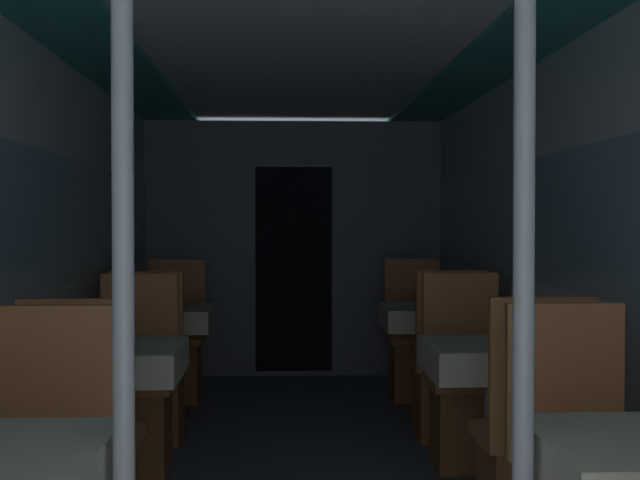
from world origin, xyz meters
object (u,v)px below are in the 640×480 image
dining_table_left_1 (113,370)px  chair_right_far_2 (415,356)px  chair_right_far_1 (466,408)px  chair_left_near_2 (151,390)px  chair_right_near_1 (531,472)px  support_pole_right_0 (523,312)px  chair_left_near_1 (84,478)px  dining_table_right_1 (494,367)px  dining_table_left_2 (164,324)px  support_pole_left_0 (123,314)px  chair_left_far_2 (175,358)px  chair_left_far_1 (135,411)px  dining_table_right_2 (429,323)px  chair_right_near_2 (446,387)px

dining_table_left_1 → chair_right_far_2: 2.97m
dining_table_left_1 → chair_right_far_1: chair_right_far_1 is taller
chair_left_near_2 → chair_right_near_1: same height
dining_table_left_1 → chair_right_far_1: size_ratio=0.72×
chair_right_far_1 → support_pole_right_0: bearing=81.5°
chair_left_near_1 → dining_table_right_1: size_ratio=1.38×
dining_table_left_2 → support_pole_right_0: (1.38, -3.57, 0.44)m
support_pole_left_0 → dining_table_right_1: 2.30m
support_pole_left_0 → chair_right_far_1: (1.38, 2.39, -0.76)m
chair_left_far_2 → chair_left_near_1: bearing=90.0°
dining_table_left_1 → chair_right_far_2: chair_right_far_2 is taller
dining_table_left_1 → chair_left_near_2: 1.22m
support_pole_right_0 → dining_table_left_2: bearing=111.2°
support_pole_left_0 → chair_right_far_1: bearing=59.9°
dining_table_left_1 → chair_left_near_1: bearing=-90.0°
chair_left_far_1 → chair_left_far_2: same height
dining_table_left_2 → dining_table_right_1: size_ratio=1.00×
dining_table_left_1 → chair_left_near_1: 0.68m
support_pole_right_0 → dining_table_right_1: support_pole_right_0 is taller
support_pole_right_0 → chair_right_far_1: size_ratio=2.10×
chair_left_near_1 → chair_left_far_1: same height
dining_table_left_1 → chair_left_far_2: size_ratio=0.72×
chair_left_far_1 → dining_table_left_1: bearing=90.0°
chair_left_near_1 → dining_table_left_2: 2.41m
dining_table_right_2 → support_pole_left_0: bearing=-111.2°
chair_right_near_2 → chair_left_near_2: bearing=180.0°
chair_left_near_1 → dining_table_left_2: (0.00, 2.39, 0.32)m
chair_right_near_2 → support_pole_right_0: bearing=-96.9°
chair_left_far_2 → chair_right_near_2: bearing=145.1°
chair_left_far_2 → chair_right_far_1: (1.74, -1.78, 0.00)m
support_pole_left_0 → dining_table_left_1: size_ratio=2.90×
chair_left_near_1 → chair_right_far_1: size_ratio=1.00×
chair_left_near_2 → support_pole_right_0: support_pole_right_0 is taller
support_pole_left_0 → chair_left_far_2: (-0.36, 4.17, -0.76)m
chair_left_near_1 → chair_right_near_1: same height
support_pole_left_0 → dining_table_left_1: bearing=101.4°
support_pole_left_0 → chair_left_far_2: size_ratio=2.10×
chair_left_near_1 → dining_table_right_1: 1.87m
dining_table_left_1 → chair_left_near_1: chair_left_near_1 is taller
support_pole_left_0 → chair_left_near_1: support_pole_left_0 is taller
chair_right_near_2 → dining_table_left_2: bearing=160.8°
chair_left_far_1 → chair_left_near_2: size_ratio=1.00×
dining_table_right_2 → chair_right_far_2: 0.68m
dining_table_right_2 → dining_table_left_1: bearing=-134.3°
support_pole_left_0 → chair_right_far_2: (1.38, 4.17, -0.76)m
chair_left_near_1 → dining_table_left_2: size_ratio=1.38×
chair_left_far_1 → dining_table_right_1: size_ratio=1.38×
dining_table_right_2 → chair_right_near_2: 0.68m
support_pole_right_0 → chair_right_far_1: 2.53m
chair_right_far_1 → dining_table_right_1: bearing=90.0°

